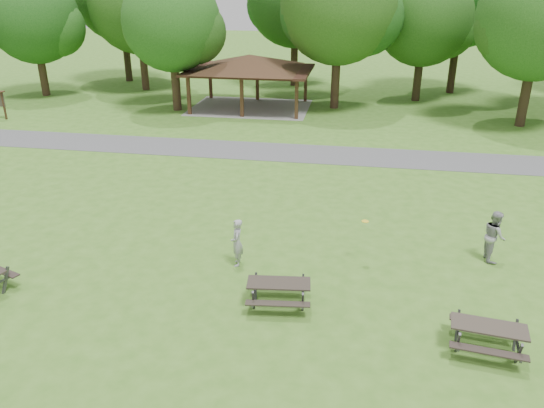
# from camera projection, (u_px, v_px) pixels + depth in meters

# --- Properties ---
(ground) EXTENTS (160.00, 160.00, 0.00)m
(ground) POSITION_uv_depth(u_px,v_px,m) (218.00, 292.00, 16.14)
(ground) COLOR #407220
(ground) RESTS_ON ground
(asphalt_path) EXTENTS (120.00, 3.20, 0.02)m
(asphalt_path) POSITION_uv_depth(u_px,v_px,m) (285.00, 152.00, 28.79)
(asphalt_path) COLOR #4D4D50
(asphalt_path) RESTS_ON ground
(pavilion) EXTENTS (8.60, 7.01, 3.76)m
(pavilion) POSITION_uv_depth(u_px,v_px,m) (250.00, 65.00, 37.23)
(pavilion) COLOR #3A2315
(pavilion) RESTS_ON ground
(tree_row_b) EXTENTS (7.14, 6.80, 9.28)m
(tree_row_b) POSITION_uv_depth(u_px,v_px,m) (35.00, 21.00, 40.18)
(tree_row_b) COLOR #332116
(tree_row_b) RESTS_ON ground
(tree_row_c) EXTENTS (8.19, 7.80, 10.67)m
(tree_row_c) POSITION_uv_depth(u_px,v_px,m) (140.00, 7.00, 41.92)
(tree_row_c) COLOR #332116
(tree_row_c) RESTS_ON ground
(tree_row_d) EXTENTS (6.93, 6.60, 9.27)m
(tree_row_d) POSITION_uv_depth(u_px,v_px,m) (173.00, 25.00, 35.58)
(tree_row_d) COLOR #322216
(tree_row_d) RESTS_ON ground
(tree_row_e) EXTENTS (8.40, 8.00, 11.02)m
(tree_row_e) POSITION_uv_depth(u_px,v_px,m) (340.00, 8.00, 35.74)
(tree_row_e) COLOR #312015
(tree_row_e) RESTS_ON ground
(tree_row_f) EXTENTS (7.35, 7.00, 9.55)m
(tree_row_f) POSITION_uv_depth(u_px,v_px,m) (425.00, 20.00, 38.36)
(tree_row_f) COLOR black
(tree_row_f) RESTS_ON ground
(tree_row_g) EXTENTS (7.77, 7.40, 10.25)m
(tree_row_g) POSITION_uv_depth(u_px,v_px,m) (541.00, 22.00, 31.36)
(tree_row_g) COLOR black
(tree_row_g) RESTS_ON ground
(tree_deep_b) EXTENTS (8.40, 8.00, 11.13)m
(tree_deep_b) POSITION_uv_depth(u_px,v_px,m) (296.00, 1.00, 43.55)
(tree_deep_b) COLOR black
(tree_deep_b) RESTS_ON ground
(picnic_table_middle) EXTENTS (1.97, 1.65, 0.79)m
(picnic_table_middle) POSITION_uv_depth(u_px,v_px,m) (279.00, 288.00, 15.31)
(picnic_table_middle) COLOR #2A241E
(picnic_table_middle) RESTS_ON ground
(picnic_table_far) EXTENTS (2.03, 1.72, 0.80)m
(picnic_table_far) POSITION_uv_depth(u_px,v_px,m) (488.00, 332.00, 13.40)
(picnic_table_far) COLOR #302A23
(picnic_table_far) RESTS_ON ground
(frisbee_in_flight) EXTENTS (0.28, 0.28, 0.02)m
(frisbee_in_flight) POSITION_uv_depth(u_px,v_px,m) (365.00, 221.00, 17.27)
(frisbee_in_flight) COLOR yellow
(frisbee_in_flight) RESTS_ON ground
(frisbee_thrower) EXTENTS (0.50, 0.66, 1.63)m
(frisbee_thrower) POSITION_uv_depth(u_px,v_px,m) (237.00, 243.00, 17.38)
(frisbee_thrower) COLOR #9C9C9F
(frisbee_thrower) RESTS_ON ground
(frisbee_catcher) EXTENTS (0.75, 0.92, 1.77)m
(frisbee_catcher) POSITION_uv_depth(u_px,v_px,m) (494.00, 236.00, 17.69)
(frisbee_catcher) COLOR #969698
(frisbee_catcher) RESTS_ON ground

